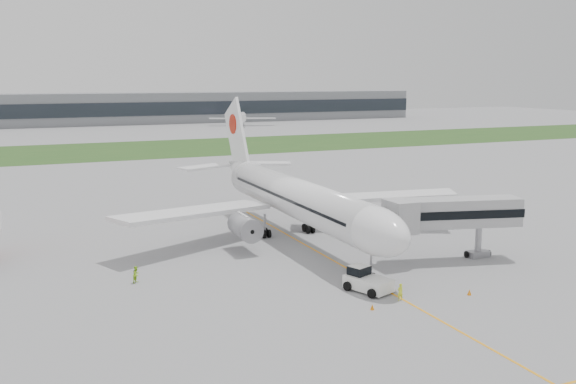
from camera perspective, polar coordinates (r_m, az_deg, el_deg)
name	(u,v)px	position (r m, az deg, el deg)	size (l,w,h in m)	color
ground	(309,247)	(80.50, 1.89, -4.91)	(600.00, 600.00, 0.00)	gray
apron_markings	(327,257)	(76.18, 3.50, -5.80)	(70.00, 70.00, 0.04)	orange
grass_strip	(135,150)	(194.28, -13.42, 3.69)	(600.00, 50.00, 0.02)	#264E1D
terminal_building	(90,109)	(302.30, -17.18, 7.06)	(320.00, 22.30, 14.00)	gray
airliner	(293,196)	(83.57, 0.49, -0.36)	(48.13, 53.95, 17.88)	white
pushback_tug	(366,280)	(64.73, 6.94, -7.76)	(4.34, 5.22, 2.36)	white
jet_bridge	(448,214)	(75.75, 14.04, -1.89)	(16.28, 7.02, 7.44)	#A6A7A9
safety_cone_left	(372,307)	(59.88, 7.50, -10.10)	(0.40, 0.40, 0.54)	orange
safety_cone_right	(469,292)	(65.61, 15.82, -8.57)	(0.42, 0.42, 0.58)	orange
ground_crew_near	(400,292)	(62.50, 9.94, -8.74)	(0.61, 0.40, 1.67)	#E6F929
ground_crew_far	(136,274)	(68.45, -13.33, -7.14)	(0.86, 0.67, 1.76)	#A1E325
distant_aircraft_right	(243,126)	(284.50, -4.05, 5.90)	(29.04, 25.63, 11.10)	white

